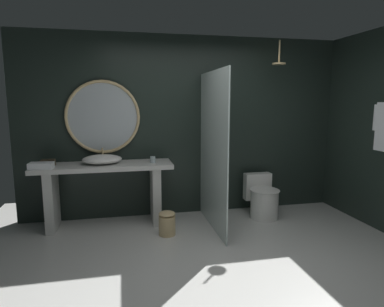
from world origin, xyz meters
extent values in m
plane|color=silver|center=(0.00, 0.00, 0.00)|extent=(5.76, 5.76, 0.00)
cube|color=#1E2823|center=(0.00, 1.90, 1.30)|extent=(4.80, 0.10, 2.60)
cube|color=#1E2823|center=(2.35, 0.76, 1.30)|extent=(0.10, 2.47, 2.60)
cube|color=silver|center=(-1.20, 1.56, 0.82)|extent=(1.80, 0.54, 0.06)
cube|color=silver|center=(-1.88, 1.56, 0.39)|extent=(0.11, 0.46, 0.79)
cube|color=silver|center=(-0.52, 1.56, 0.39)|extent=(0.11, 0.46, 0.79)
ellipsoid|color=white|center=(-1.22, 1.59, 0.91)|extent=(0.52, 0.42, 0.12)
cylinder|color=#D6B77F|center=(-1.22, 1.78, 0.94)|extent=(0.02, 0.02, 0.19)
cylinder|color=#D6B77F|center=(-1.22, 1.73, 1.02)|extent=(0.02, 0.11, 0.02)
cylinder|color=silver|center=(-0.56, 1.51, 0.89)|extent=(0.07, 0.07, 0.09)
cube|color=#3D3323|center=(-1.89, 1.57, 0.89)|extent=(0.17, 0.13, 0.08)
torus|color=#D6B77F|center=(-1.20, 1.81, 1.46)|extent=(1.01, 0.04, 1.01)
cylinder|color=#B2BCC1|center=(-1.20, 1.82, 1.46)|extent=(0.94, 0.01, 0.94)
cube|color=silver|center=(0.20, 1.21, 1.03)|extent=(0.02, 1.28, 2.05)
cylinder|color=#D6B77F|center=(1.21, 1.47, 2.35)|extent=(0.02, 0.02, 0.31)
cylinder|color=#D6B77F|center=(1.21, 1.47, 2.18)|extent=(0.18, 0.18, 0.02)
cylinder|color=white|center=(2.21, 0.69, 1.47)|extent=(0.12, 0.12, 0.32)
cylinder|color=white|center=(1.02, 1.36, 0.20)|extent=(0.40, 0.40, 0.41)
ellipsoid|color=white|center=(1.02, 1.36, 0.42)|extent=(0.42, 0.46, 0.02)
cube|color=white|center=(1.02, 1.63, 0.40)|extent=(0.40, 0.14, 0.40)
cylinder|color=#D6B77F|center=(-0.43, 1.05, 0.12)|extent=(0.21, 0.21, 0.25)
ellipsoid|color=#D6B77F|center=(-0.43, 1.05, 0.28)|extent=(0.21, 0.21, 0.06)
cube|color=white|center=(-1.94, 1.39, 0.89)|extent=(0.29, 0.18, 0.08)
camera|label=1|loc=(-0.95, -2.90, 1.68)|focal=30.94mm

